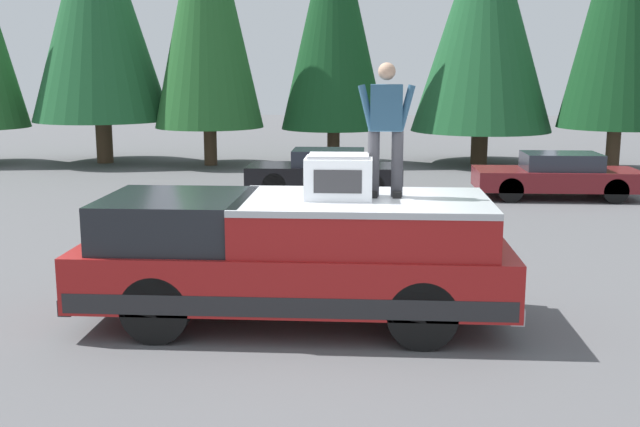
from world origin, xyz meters
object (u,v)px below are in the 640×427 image
(parked_car_black, at_px, (326,171))
(pickup_truck, at_px, (295,257))
(compressor_unit, at_px, (339,177))
(person_on_truck_bed, at_px, (386,126))
(parked_car_maroon, at_px, (557,176))

(parked_car_black, bearing_deg, pickup_truck, -178.95)
(compressor_unit, relative_size, person_on_truck_bed, 0.50)
(person_on_truck_bed, xyz_separation_m, parked_car_black, (10.33, 1.34, -1.97))
(parked_car_maroon, xyz_separation_m, parked_car_black, (0.49, 5.96, 0.00))
(person_on_truck_bed, distance_m, parked_car_maroon, 11.05)
(pickup_truck, distance_m, parked_car_black, 10.50)
(person_on_truck_bed, bearing_deg, parked_car_black, 7.40)
(pickup_truck, distance_m, parked_car_maroon, 11.55)
(parked_car_maroon, relative_size, parked_car_black, 1.00)
(pickup_truck, relative_size, compressor_unit, 6.60)
(pickup_truck, distance_m, compressor_unit, 1.19)
(pickup_truck, bearing_deg, parked_car_maroon, -29.96)
(person_on_truck_bed, relative_size, parked_car_maroon, 0.41)
(parked_car_black, bearing_deg, person_on_truck_bed, -172.60)
(parked_car_maroon, bearing_deg, compressor_unit, 152.57)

